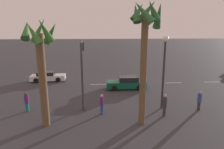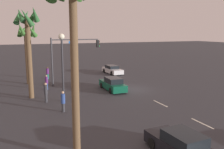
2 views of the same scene
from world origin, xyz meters
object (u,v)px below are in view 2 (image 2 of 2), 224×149
pedestrian_1 (48,73)px  pedestrian_3 (46,92)px  pedestrian_0 (47,82)px  streetlamp (62,55)px  car_0 (113,84)px  palm_tree_0 (28,33)px  car_2 (181,145)px  traffic_signal (70,52)px  palm_tree_1 (27,42)px  pedestrian_2 (63,101)px  palm_tree_2 (73,11)px  car_3 (112,70)px

pedestrian_1 → pedestrian_3: pedestrian_3 is taller
pedestrian_0 → pedestrian_1: (6.34, -1.00, -0.01)m
streetlamp → car_0: bearing=-69.4°
pedestrian_1 → palm_tree_0: palm_tree_0 is taller
streetlamp → pedestrian_1: (11.67, -0.18, -3.54)m
pedestrian_1 → pedestrian_3: 11.51m
car_2 → pedestrian_1: bearing=7.8°
pedestrian_0 → pedestrian_3: pedestrian_3 is taller
car_2 → pedestrian_0: pedestrian_0 is taller
car_0 → car_2: size_ratio=1.05×
traffic_signal → palm_tree_1: (2.38, 4.76, 1.18)m
traffic_signal → palm_tree_0: bearing=132.5°
pedestrian_2 → palm_tree_2: bearing=173.6°
car_3 → palm_tree_0: bearing=127.6°
car_0 → pedestrian_0: size_ratio=2.70×
traffic_signal → streetlamp: streetlamp is taller
pedestrian_3 → palm_tree_1: bearing=5.1°
car_0 → traffic_signal: 6.90m
car_3 → streetlamp: size_ratio=0.72×
car_0 → car_3: (10.09, -4.21, -0.07)m
pedestrian_1 → car_2: bearing=-172.2°
car_2 → palm_tree_2: palm_tree_2 is taller
pedestrian_0 → pedestrian_2: (-8.40, -0.15, 0.02)m
streetlamp → palm_tree_0: bearing=49.1°
car_0 → palm_tree_0: (0.12, 8.75, 5.72)m
traffic_signal → pedestrian_3: 8.39m
streetlamp → pedestrian_2: (-3.07, 0.66, -3.51)m
pedestrian_2 → palm_tree_1: palm_tree_1 is taller
car_3 → pedestrian_2: pedestrian_2 is taller
traffic_signal → palm_tree_2: bearing=167.6°
car_0 → car_2: (-14.98, 2.47, -0.02)m
car_3 → palm_tree_0: palm_tree_0 is taller
car_0 → car_3: size_ratio=1.00×
car_3 → palm_tree_0: (-9.97, 12.97, 5.79)m
traffic_signal → palm_tree_2: 18.43m
palm_tree_0 → car_0: bearing=-90.8°
car_0 → streetlamp: bearing=110.6°
car_0 → traffic_signal: bearing=37.3°
pedestrian_0 → pedestrian_2: size_ratio=0.98×
pedestrian_1 → streetlamp: bearing=179.1°
pedestrian_0 → palm_tree_0: palm_tree_0 is taller
streetlamp → car_3: bearing=-39.6°
car_2 → palm_tree_0: palm_tree_0 is taller
streetlamp → pedestrian_3: (0.30, 1.58, -3.44)m
pedestrian_3 → car_0: bearing=-75.6°
pedestrian_1 → pedestrian_3: size_ratio=0.92×
pedestrian_1 → palm_tree_2: bearing=175.7°
car_0 → traffic_signal: traffic_signal is taller
car_3 → palm_tree_1: bearing=103.0°
car_2 → pedestrian_0: bearing=13.6°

